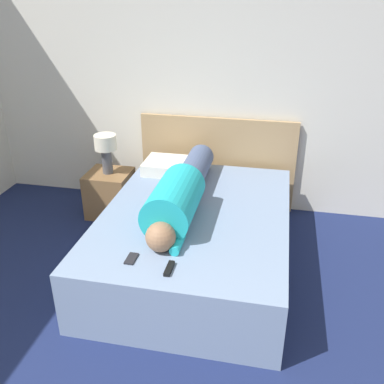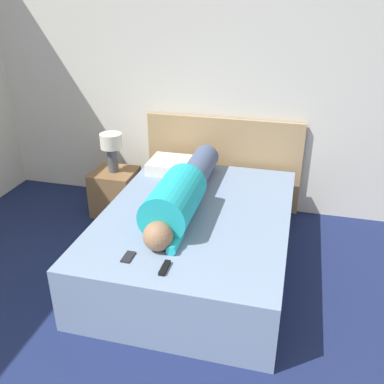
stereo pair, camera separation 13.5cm
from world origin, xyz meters
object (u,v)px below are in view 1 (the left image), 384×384
at_px(nightstand, 110,193).
at_px(tv_remote, 169,269).
at_px(bed, 196,238).
at_px(table_lamp, 106,147).
at_px(person_lying, 181,193).
at_px(cell_phone, 131,259).
at_px(pillow_near_headboard, 174,166).

relative_size(nightstand, tv_remote, 3.07).
bearing_deg(bed, tv_remote, -90.95).
distance_m(nightstand, table_lamp, 0.50).
relative_size(person_lying, cell_phone, 12.52).
bearing_deg(tv_remote, nightstand, 124.24).
height_order(pillow_near_headboard, cell_phone, pillow_near_headboard).
xyz_separation_m(nightstand, pillow_near_headboard, (0.67, 0.06, 0.33)).
relative_size(bed, nightstand, 4.43).
distance_m(nightstand, tv_remote, 1.84).
distance_m(bed, tv_remote, 0.85).
distance_m(table_lamp, pillow_near_headboard, 0.69).
distance_m(nightstand, person_lying, 1.22).
distance_m(table_lamp, person_lying, 1.14).
xyz_separation_m(bed, pillow_near_headboard, (-0.37, 0.76, 0.31)).
xyz_separation_m(person_lying, cell_phone, (-0.17, -0.76, -0.15)).
relative_size(nightstand, pillow_near_headboard, 0.80).
relative_size(pillow_near_headboard, cell_phone, 4.41).
distance_m(bed, person_lying, 0.43).
height_order(pillow_near_headboard, tv_remote, pillow_near_headboard).
height_order(bed, nightstand, bed).
bearing_deg(bed, pillow_near_headboard, 115.89).
bearing_deg(table_lamp, person_lying, -36.93).
distance_m(pillow_near_headboard, tv_remote, 1.61).
bearing_deg(pillow_near_headboard, cell_phone, -87.12).
distance_m(person_lying, pillow_near_headboard, 0.79).
height_order(table_lamp, pillow_near_headboard, table_lamp).
distance_m(person_lying, tv_remote, 0.84).
xyz_separation_m(person_lying, pillow_near_headboard, (-0.24, 0.75, -0.10)).
distance_m(bed, table_lamp, 1.34).
bearing_deg(table_lamp, pillow_near_headboard, 5.24).
bearing_deg(person_lying, nightstand, 143.07).
bearing_deg(bed, cell_phone, -111.41).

